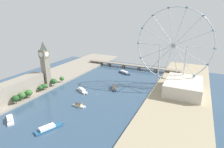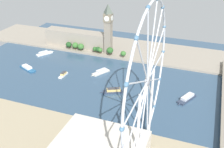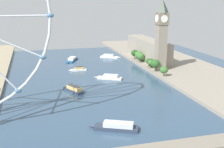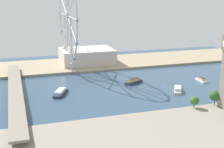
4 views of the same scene
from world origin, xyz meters
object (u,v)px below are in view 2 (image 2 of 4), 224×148
object	(u,v)px
parliament_block	(77,39)
tour_boat_2	(44,53)
clock_tower	(108,28)
tour_boat_1	(113,91)
tour_boat_4	(187,98)
ferris_wheel	(147,82)
tour_boat_0	(101,72)
tour_boat_5	(28,68)
tour_boat_3	(63,75)

from	to	relation	value
parliament_block	tour_boat_2	size ratio (longest dim) A/B	3.80
clock_tower	tour_boat_1	world-z (taller)	clock_tower
parliament_block	tour_boat_4	bearing A→B (deg)	62.85
parliament_block	ferris_wheel	size ratio (longest dim) A/B	0.80
ferris_wheel	tour_boat_1	bearing A→B (deg)	-144.17
tour_boat_2	tour_boat_4	xyz separation A→B (m)	(57.48, 237.00, 0.23)
clock_tower	tour_boat_1	xyz separation A→B (m)	(108.51, 47.93, -42.41)
clock_tower	tour_boat_2	world-z (taller)	clock_tower
parliament_block	tour_boat_1	bearing A→B (deg)	43.03
ferris_wheel	tour_boat_0	world-z (taller)	ferris_wheel
parliament_block	tour_boat_5	distance (m)	106.05
tour_boat_2	tour_boat_5	distance (m)	56.26
clock_tower	ferris_wheel	distance (m)	224.68
tour_boat_0	tour_boat_1	bearing A→B (deg)	67.17
tour_boat_4	tour_boat_5	distance (m)	229.57
clock_tower	tour_boat_4	bearing A→B (deg)	55.98
clock_tower	tour_boat_2	bearing A→B (deg)	-70.61
ferris_wheel	clock_tower	bearing A→B (deg)	-150.52
ferris_wheel	tour_boat_2	xyz separation A→B (m)	(-158.95, -209.51, -71.04)
tour_boat_1	tour_boat_5	size ratio (longest dim) A/B	0.77
tour_boat_2	tour_boat_5	world-z (taller)	tour_boat_2
clock_tower	tour_boat_0	size ratio (longest dim) A/B	2.71
tour_boat_0	tour_boat_1	world-z (taller)	tour_boat_1
parliament_block	tour_boat_0	size ratio (longest dim) A/B	3.66
clock_tower	ferris_wheel	xyz separation A→B (m)	(194.07, 109.71, 28.01)
tour_boat_1	parliament_block	bearing A→B (deg)	-73.22
parliament_block	tour_boat_3	size ratio (longest dim) A/B	5.02
ferris_wheel	tour_boat_0	size ratio (longest dim) A/B	4.56
clock_tower	tour_boat_4	xyz separation A→B (m)	(92.60, 137.19, -42.79)
ferris_wheel	tour_boat_3	bearing A→B (deg)	-125.92
tour_boat_2	clock_tower	bearing A→B (deg)	-38.59
clock_tower	tour_boat_0	xyz separation A→B (m)	(64.55, 13.56, -42.98)
tour_boat_1	tour_boat_3	world-z (taller)	tour_boat_1
tour_boat_4	tour_boat_1	bearing A→B (deg)	-54.53
parliament_block	tour_boat_3	world-z (taller)	parliament_block
tour_boat_2	tour_boat_5	size ratio (longest dim) A/B	0.81
tour_boat_0	tour_boat_4	size ratio (longest dim) A/B	0.90
ferris_wheel	parliament_block	bearing A→B (deg)	-139.81
parliament_block	ferris_wheel	distance (m)	272.72
tour_boat_2	tour_boat_3	world-z (taller)	tour_boat_3
ferris_wheel	tour_boat_5	size ratio (longest dim) A/B	3.82
ferris_wheel	tour_boat_3	world-z (taller)	ferris_wheel
tour_boat_1	tour_boat_0	bearing A→B (deg)	-78.22
tour_boat_3	clock_tower	bearing A→B (deg)	161.55
tour_boat_3	tour_boat_2	bearing A→B (deg)	-128.49
parliament_block	tour_boat_1	size ratio (longest dim) A/B	3.97
parliament_block	ferris_wheel	xyz separation A→B (m)	(203.84, 172.18, 56.40)
parliament_block	tour_boat_2	bearing A→B (deg)	-39.75
tour_boat_2	tour_boat_3	bearing A→B (deg)	-97.71
tour_boat_2	tour_boat_1	bearing A→B (deg)	-84.39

